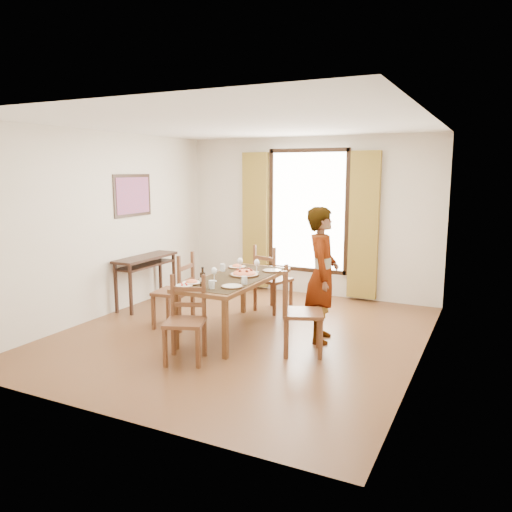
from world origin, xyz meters
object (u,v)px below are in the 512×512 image
at_px(dining_table, 235,282).
at_px(console_table, 146,263).
at_px(pasta_platter, 245,272).
at_px(man, 322,275).

bearing_deg(dining_table, console_table, 163.46).
height_order(console_table, pasta_platter, pasta_platter).
xyz_separation_m(dining_table, pasta_platter, (0.07, 0.13, 0.12)).
bearing_deg(man, dining_table, 86.60).
bearing_deg(console_table, dining_table, -16.54).
height_order(man, pasta_platter, man).
bearing_deg(console_table, pasta_platter, -12.47).
distance_m(console_table, dining_table, 2.00).
relative_size(man, pasta_platter, 4.25).
height_order(dining_table, man, man).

